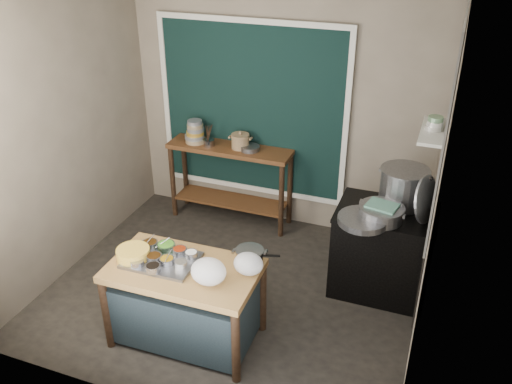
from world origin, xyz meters
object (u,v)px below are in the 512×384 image
at_px(saucepan, 250,256).
at_px(ceramic_crock, 240,142).
at_px(stove_block, 382,252).
at_px(stock_pot, 403,187).
at_px(prep_table, 186,303).
at_px(condiment_tray, 162,260).
at_px(yellow_basin, 133,254).
at_px(utensil_cup, 209,143).
at_px(back_counter, 231,184).
at_px(steamer, 381,213).

relative_size(saucepan, ceramic_crock, 1.11).
height_order(stove_block, stock_pot, stock_pot).
bearing_deg(prep_table, stove_block, 40.64).
bearing_deg(condiment_tray, saucepan, 18.94).
bearing_deg(yellow_basin, utensil_cup, 96.51).
height_order(back_counter, ceramic_crock, ceramic_crock).
bearing_deg(condiment_tray, utensil_cup, 103.31).
relative_size(condiment_tray, yellow_basin, 2.13).
bearing_deg(yellow_basin, saucepan, 17.75).
relative_size(yellow_basin, steamer, 0.67).
bearing_deg(back_counter, ceramic_crock, 4.64).
relative_size(ceramic_crock, steamer, 0.52).
bearing_deg(prep_table, saucepan, 26.34).
distance_m(stove_block, stock_pot, 0.67).
bearing_deg(stove_block, stock_pot, 62.47).
distance_m(prep_table, stove_block, 1.96).
distance_m(prep_table, saucepan, 0.71).
distance_m(prep_table, condiment_tray, 0.44).
xyz_separation_m(yellow_basin, steamer, (1.86, 1.17, 0.14)).
xyz_separation_m(back_counter, steamer, (1.86, -0.91, 0.47)).
bearing_deg(prep_table, stock_pot, 42.62).
distance_m(back_counter, saucepan, 2.03).
height_order(back_counter, stock_pot, stock_pot).
relative_size(condiment_tray, utensil_cup, 4.55).
bearing_deg(condiment_tray, stove_block, 37.61).
xyz_separation_m(back_counter, saucepan, (0.93, -1.78, 0.34)).
distance_m(stove_block, ceramic_crock, 2.01).
distance_m(stove_block, saucepan, 1.48).
height_order(back_counter, utensil_cup, utensil_cup).
xyz_separation_m(saucepan, stock_pot, (1.07, 1.23, 0.25)).
height_order(saucepan, utensil_cup, utensil_cup).
xyz_separation_m(back_counter, ceramic_crock, (0.13, 0.01, 0.55)).
distance_m(back_counter, utensil_cup, 0.57).
height_order(back_counter, saucepan, back_counter).
relative_size(stove_block, steamer, 2.16).
distance_m(condiment_tray, yellow_basin, 0.24).
relative_size(ceramic_crock, stock_pot, 0.47).
bearing_deg(saucepan, stock_pot, 31.90).
bearing_deg(condiment_tray, back_counter, 96.55).
bearing_deg(utensil_cup, steamer, -22.07).
bearing_deg(prep_table, ceramic_crock, 97.62).
relative_size(back_counter, yellow_basin, 5.21).
distance_m(back_counter, ceramic_crock, 0.56).
xyz_separation_m(stove_block, utensil_cup, (-2.13, 0.67, 0.56)).
xyz_separation_m(yellow_basin, utensil_cup, (-0.23, 2.02, 0.19)).
bearing_deg(utensil_cup, stove_block, -17.48).
relative_size(condiment_tray, ceramic_crock, 2.72).
relative_size(stove_block, stock_pot, 1.94).
height_order(back_counter, condiment_tray, back_counter).
xyz_separation_m(prep_table, saucepan, (0.49, 0.25, 0.44)).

